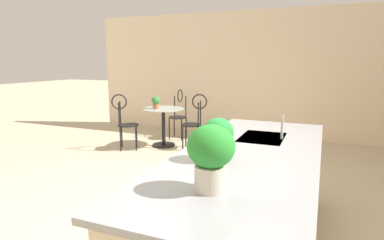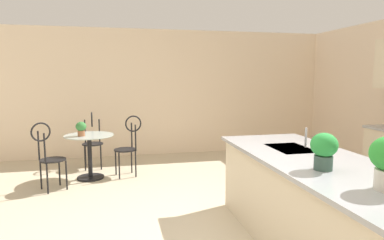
# 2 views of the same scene
# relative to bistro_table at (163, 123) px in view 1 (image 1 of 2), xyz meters

# --- Properties ---
(ground_plane) EXTENTS (40.00, 40.00, 0.00)m
(ground_plane) POSITION_rel_bistro_table_xyz_m (2.67, 1.48, -0.45)
(ground_plane) COLOR beige
(wall_left_window) EXTENTS (0.12, 7.80, 2.70)m
(wall_left_window) POSITION_rel_bistro_table_xyz_m (-1.59, 1.48, 0.90)
(wall_left_window) COLOR beige
(wall_left_window) RESTS_ON ground
(kitchen_island) EXTENTS (2.80, 1.06, 0.92)m
(kitchen_island) POSITION_rel_bistro_table_xyz_m (2.97, 2.33, 0.02)
(kitchen_island) COLOR beige
(kitchen_island) RESTS_ON ground
(bistro_table) EXTENTS (0.80, 0.80, 0.74)m
(bistro_table) POSITION_rel_bistro_table_xyz_m (0.00, 0.00, 0.00)
(bistro_table) COLOR black
(bistro_table) RESTS_ON ground
(chair_near_window) EXTENTS (0.52, 0.52, 1.04)m
(chair_near_window) POSITION_rel_bistro_table_xyz_m (0.50, -0.55, 0.13)
(chair_near_window) COLOR black
(chair_near_window) RESTS_ON ground
(chair_by_island) EXTENTS (0.45, 0.51, 1.04)m
(chair_by_island) POSITION_rel_bistro_table_xyz_m (-0.03, 0.64, 0.13)
(chair_by_island) COLOR black
(chair_by_island) RESTS_ON ground
(chair_toward_desk) EXTENTS (0.49, 0.40, 1.04)m
(chair_toward_desk) POSITION_rel_bistro_table_xyz_m (-0.71, -0.00, 0.13)
(chair_toward_desk) COLOR black
(chair_toward_desk) RESTS_ON ground
(sink_faucet) EXTENTS (0.02, 0.02, 0.22)m
(sink_faucet) POSITION_rel_bistro_table_xyz_m (2.42, 2.51, 0.58)
(sink_faucet) COLOR #B2B5BA
(sink_faucet) RESTS_ON kitchen_island
(potted_plant_on_table) EXTENTS (0.17, 0.17, 0.23)m
(potted_plant_on_table) POSITION_rel_bistro_table_xyz_m (0.08, -0.11, 0.43)
(potted_plant_on_table) COLOR #9E603D
(potted_plant_on_table) RESTS_ON bistro_table
(potted_plant_counter_near) EXTENTS (0.22, 0.22, 0.31)m
(potted_plant_counter_near) POSITION_rel_bistro_table_xyz_m (3.27, 2.16, 0.65)
(potted_plant_counter_near) COLOR #385147
(potted_plant_counter_near) RESTS_ON kitchen_island
(potted_plant_counter_far) EXTENTS (0.27, 0.27, 0.38)m
(potted_plant_counter_far) POSITION_rel_bistro_table_xyz_m (3.82, 2.29, 0.69)
(potted_plant_counter_far) COLOR beige
(potted_plant_counter_far) RESTS_ON kitchen_island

